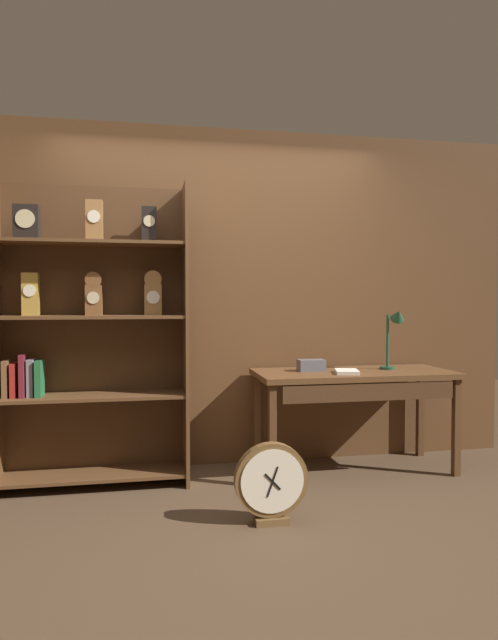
{
  "coord_description": "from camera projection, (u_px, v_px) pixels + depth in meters",
  "views": [
    {
      "loc": [
        -0.55,
        -2.85,
        1.28
      ],
      "look_at": [
        0.12,
        0.7,
        1.15
      ],
      "focal_mm": 30.44,
      "sensor_mm": 36.0,
      "label": 1
    }
  ],
  "objects": [
    {
      "name": "desk_lamp",
      "position": [
        395.0,
        329.0,
        4.12
      ],
      "size": [
        0.18,
        0.18,
        0.48
      ],
      "color": "#1E472D",
      "rests_on": "workbench"
    },
    {
      "name": "workbench",
      "position": [
        355.0,
        383.0,
        4.03
      ],
      "size": [
        1.47,
        0.63,
        0.75
      ],
      "color": "brown",
      "rests_on": "ground"
    },
    {
      "name": "ground_plane",
      "position": [
        251.0,
        535.0,
        2.94
      ],
      "size": [
        10.0,
        10.0,
        0.0
      ],
      "primitive_type": "plane",
      "color": "#4C3826"
    },
    {
      "name": "toolbox_small",
      "position": [
        311.0,
        365.0,
        4.05
      ],
      "size": [
        0.2,
        0.11,
        0.09
      ],
      "primitive_type": "cube",
      "color": "#595960",
      "rests_on": "workbench"
    },
    {
      "name": "open_repair_manual",
      "position": [
        347.0,
        372.0,
        3.92
      ],
      "size": [
        0.21,
        0.25,
        0.02
      ],
      "primitive_type": "cube",
      "rotation": [
        0.0,
        0.0,
        -0.25
      ],
      "color": "silver",
      "rests_on": "workbench"
    },
    {
      "name": "bookshelf",
      "position": [
        90.0,
        333.0,
        3.71
      ],
      "size": [
        1.28,
        0.35,
        2.08
      ],
      "color": "brown",
      "rests_on": "ground"
    },
    {
      "name": "round_clock_large",
      "position": [
        271.0,
        482.0,
        3.09
      ],
      "size": [
        0.43,
        0.11,
        0.47
      ],
      "color": "brown",
      "rests_on": "ground"
    },
    {
      "name": "back_wood_panel",
      "position": [
        218.0,
        297.0,
        4.22
      ],
      "size": [
        4.8,
        0.05,
        2.6
      ],
      "primitive_type": "cube",
      "color": "brown",
      "rests_on": "ground"
    }
  ]
}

